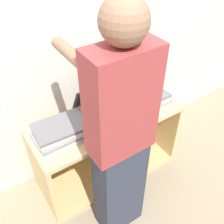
{
  "coord_description": "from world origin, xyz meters",
  "views": [
    {
      "loc": [
        -0.86,
        -1.13,
        2.11
      ],
      "look_at": [
        0.0,
        0.17,
        0.8
      ],
      "focal_mm": 42.0,
      "sensor_mm": 36.0,
      "label": 1
    }
  ],
  "objects": [
    {
      "name": "ground_plane",
      "position": [
        0.0,
        0.0,
        0.0
      ],
      "size": [
        12.0,
        12.0,
        0.0
      ],
      "primitive_type": "plane",
      "color": "gray"
    },
    {
      "name": "wall_back",
      "position": [
        0.0,
        0.6,
        1.2
      ],
      "size": [
        8.0,
        0.05,
        2.4
      ],
      "color": "beige",
      "rests_on": "ground_plane"
    },
    {
      "name": "laptop_open",
      "position": [
        0.0,
        0.31,
        0.73
      ],
      "size": [
        0.38,
        0.38,
        0.25
      ],
      "color": "#333338",
      "rests_on": "cart"
    },
    {
      "name": "cart",
      "position": [
        0.0,
        0.31,
        0.34
      ],
      "size": [
        1.29,
        0.5,
        0.68
      ],
      "color": "tan",
      "rests_on": "ground_plane"
    },
    {
      "name": "laptop_stack_left",
      "position": [
        -0.41,
        0.25,
        0.75
      ],
      "size": [
        0.4,
        0.29,
        0.13
      ],
      "color": "#B7B7BC",
      "rests_on": "cart"
    },
    {
      "name": "laptop_stack_right",
      "position": [
        0.41,
        0.25,
        0.72
      ],
      "size": [
        0.39,
        0.28,
        0.08
      ],
      "color": "gray",
      "rests_on": "cart"
    },
    {
      "name": "person",
      "position": [
        -0.19,
        -0.21,
        0.92
      ],
      "size": [
        0.4,
        0.54,
        1.8
      ],
      "color": "#2D3342",
      "rests_on": "ground_plane"
    }
  ]
}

